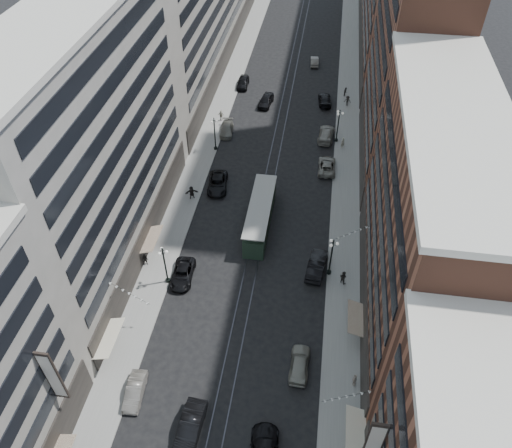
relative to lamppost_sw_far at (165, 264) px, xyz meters
The scene contains 34 objects.
ground 33.44m from the lamppost_sw_far, 73.96° to the left, with size 220.00×220.00×0.00m, color black.
sidewalk_west 42.15m from the lamppost_sw_far, 92.45° to the left, with size 4.00×180.00×0.15m, color gray.
sidewalk_east 46.70m from the lamppost_sw_far, 64.31° to the left, with size 4.00×180.00×0.15m, color gray.
rail_west 42.96m from the lamppost_sw_far, 78.56° to the left, with size 0.12×180.00×0.02m, color #2D2D33.
rail_east 43.26m from the lamppost_sw_far, 76.74° to the left, with size 0.12×180.00×0.02m, color #2D2D33.
building_west_mid 14.31m from the lamppost_sw_far, 147.34° to the left, with size 8.00×36.00×28.00m, color gray.
building_east_mid 27.67m from the lamppost_sw_far, ahead, with size 8.00×30.00×24.00m, color brown.
building_east_tower 42.32m from the lamppost_sw_far, 46.90° to the left, with size 8.00×26.00×42.00m, color brown.
lamppost_sw_far is the anchor object (origin of this frame).
lamppost_sw_mid 27.00m from the lamppost_sw_far, 90.00° to the left, with size 1.03×1.14×5.52m.
lamppost_se_far 18.83m from the lamppost_sw_far, 12.26° to the left, with size 1.03×1.14×5.52m.
lamppost_se_mid 36.91m from the lamppost_sw_far, 60.10° to the left, with size 1.03×1.14×5.52m.
streetcar 14.49m from the lamppost_sw_far, 50.35° to the left, with size 2.78×12.56×3.47m.
car_1 14.30m from the lamppost_sw_far, 86.75° to the right, with size 1.51×4.32×1.42m, color gray.
car_2 2.97m from the lamppost_sw_far, 28.41° to the left, with size 2.37×5.15×1.43m, color black.
car_4 18.47m from the lamppost_sw_far, 29.20° to the right, with size 1.89×4.69×1.60m, color gray.
car_5 18.29m from the lamppost_sw_far, 67.79° to the right, with size 1.87×5.36×1.77m, color black.
pedestrian_2 4.46m from the lamppost_sw_far, 147.20° to the left, with size 0.80×0.44×1.65m, color black.
pedestrian_4 23.69m from the lamppost_sw_far, 25.00° to the right, with size 0.95×0.43×1.63m, color #B2A494.
car_7 18.20m from the lamppost_sw_far, 83.02° to the left, with size 2.61×5.65×1.57m, color black.
car_8 32.04m from the lamppost_sw_far, 88.57° to the left, with size 1.99×4.89×1.42m, color #636258.
car_9 47.75m from the lamppost_sw_far, 89.04° to the left, with size 1.98×4.91×1.67m, color black.
car_10 17.59m from the lamppost_sw_far, 14.52° to the left, with size 1.89×5.43×1.79m, color black.
car_11 29.92m from the lamppost_sw_far, 54.74° to the left, with size 2.42×5.25×1.46m, color gray.
car_12 46.58m from the lamppost_sw_far, 69.88° to the left, with size 2.10×5.17×1.50m, color black.
car_13 42.16m from the lamppost_sw_far, 81.98° to the left, with size 2.02×5.02×1.71m, color black.
car_14 60.10m from the lamppost_sw_far, 77.20° to the left, with size 1.51×4.32×1.42m, color #65625A.
pedestrian_5 15.16m from the lamppost_sw_far, 93.06° to the left, with size 1.80×0.52×1.94m, color black.
pedestrian_6 35.44m from the lamppost_sw_far, 91.27° to the left, with size 1.04×0.47×1.78m, color gray.
pedestrian_7 20.31m from the lamppost_sw_far, ahead, with size 0.87×0.48×1.79m, color black.
pedestrian_8 35.96m from the lamppost_sw_far, 57.37° to the left, with size 0.68×0.44×1.85m, color #AEA790.
pedestrian_9 47.71m from the lamppost_sw_far, 65.30° to the left, with size 1.17×0.48×1.82m, color black.
car_extra_0 36.80m from the lamppost_sw_far, 62.89° to the left, with size 2.30×5.67×1.64m, color gray.
pedestrian_extra_0 50.73m from the lamppost_sw_far, 67.29° to the left, with size 0.76×0.42×1.57m, color black.
Camera 1 is at (6.42, -7.68, 44.58)m, focal length 35.00 mm.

